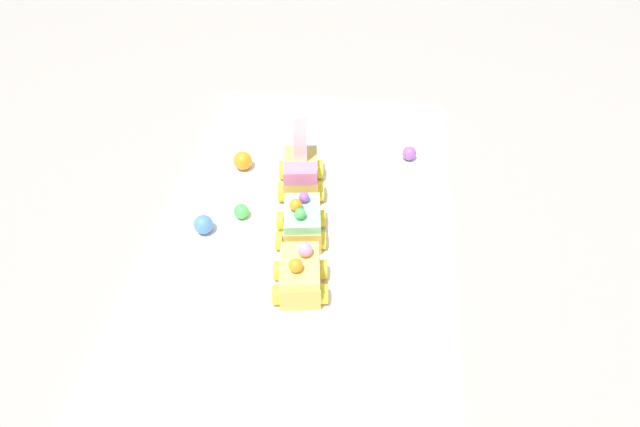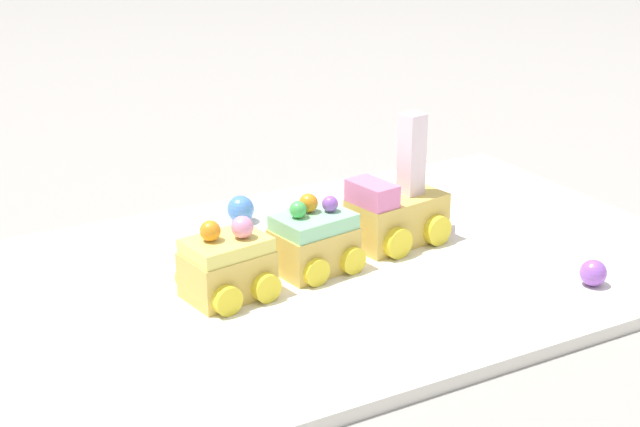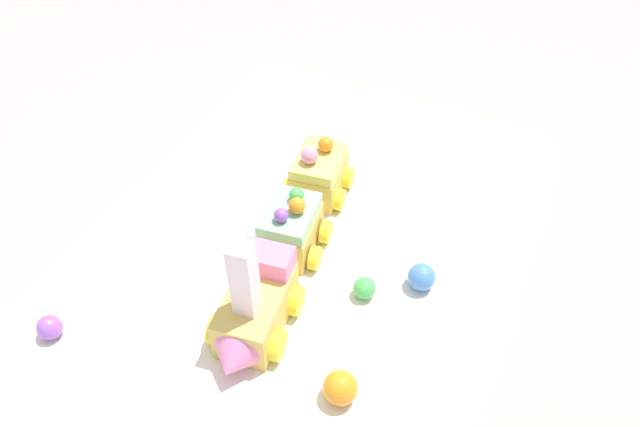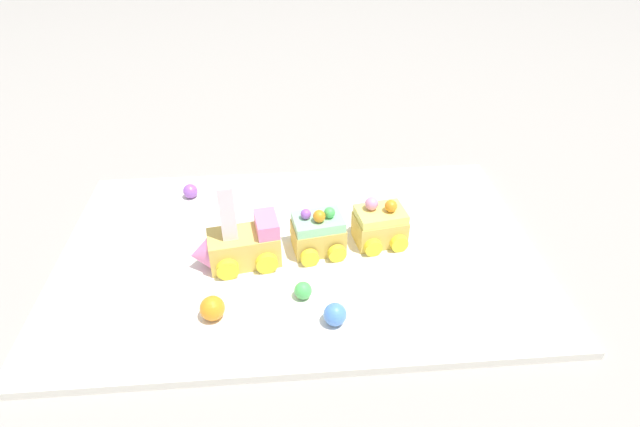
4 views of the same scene
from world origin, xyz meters
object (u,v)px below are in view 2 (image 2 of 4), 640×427
object	(u,v)px
cake_car_lemon	(227,267)
gumball_green	(295,219)
gumball_purple	(593,273)
cake_train_locomotive	(403,211)
gumball_orange	(372,191)
gumball_blue	(241,209)
cake_car_mint	(312,241)

from	to	relation	value
cake_car_lemon	gumball_green	size ratio (longest dim) A/B	3.44
cake_car_lemon	gumball_purple	size ratio (longest dim) A/B	3.31
cake_train_locomotive	gumball_orange	xyz separation A→B (m)	(0.03, 0.10, -0.02)
cake_train_locomotive	gumball_blue	distance (m)	0.17
cake_car_lemon	gumball_blue	bearing A→B (deg)	53.23
cake_car_mint	gumball_purple	distance (m)	0.25
cake_car_mint	gumball_orange	xyz separation A→B (m)	(0.14, 0.12, -0.01)
gumball_green	cake_car_mint	bearing A→B (deg)	-108.30
cake_train_locomotive	gumball_blue	size ratio (longest dim) A/B	4.49
cake_car_lemon	gumball_purple	bearing A→B (deg)	-34.29
gumball_purple	gumball_orange	xyz separation A→B (m)	(-0.06, 0.27, 0.00)
cake_train_locomotive	cake_car_lemon	distance (m)	0.21
cake_train_locomotive	gumball_purple	world-z (taller)	cake_train_locomotive
gumball_green	gumball_orange	bearing A→B (deg)	13.33
cake_train_locomotive	gumball_blue	world-z (taller)	cake_train_locomotive
cake_train_locomotive	gumball_green	bearing A→B (deg)	127.36
gumball_orange	gumball_blue	bearing A→B (deg)	171.99
gumball_purple	gumball_orange	bearing A→B (deg)	102.80
gumball_blue	gumball_green	bearing A→B (deg)	-48.94
cake_train_locomotive	gumball_orange	world-z (taller)	cake_train_locomotive
cake_car_mint	gumball_purple	size ratio (longest dim) A/B	3.31
cake_car_mint	gumball_green	distance (m)	0.10
cake_car_lemon	gumball_orange	distance (m)	0.27
cake_car_mint	gumball_orange	bearing A→B (deg)	31.65
gumball_blue	gumball_orange	world-z (taller)	gumball_orange
cake_car_lemon	gumball_green	bearing A→B (deg)	32.67
cake_train_locomotive	cake_car_mint	distance (m)	0.11
gumball_blue	gumball_orange	xyz separation A→B (m)	(0.15, -0.02, 0.00)
gumball_blue	gumball_orange	size ratio (longest dim) A/B	0.92
cake_car_mint	gumball_purple	bearing A→B (deg)	-46.19
cake_car_mint	gumball_orange	world-z (taller)	cake_car_mint
gumball_green	gumball_blue	bearing A→B (deg)	131.06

